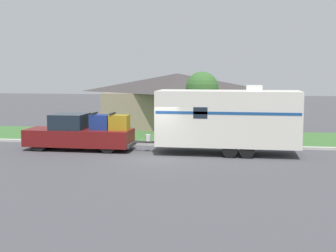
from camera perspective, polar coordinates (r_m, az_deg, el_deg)
name	(u,v)px	position (r m, az deg, el deg)	size (l,w,h in m)	color
ground_plane	(152,157)	(23.31, -1.91, -3.84)	(120.00, 120.00, 0.00)	#47474C
curb_strip	(165,144)	(26.93, -0.35, -2.25)	(80.00, 0.30, 0.14)	beige
lawn_strip	(175,137)	(30.50, 0.81, -1.29)	(80.00, 7.00, 0.03)	#3D6B33
house_across_street	(177,99)	(36.04, 1.14, 3.30)	(10.95, 7.38, 4.08)	gray
pickup_truck	(80,133)	(25.82, -10.64, -0.89)	(5.89, 1.96, 2.06)	black
travel_trailer	(228,118)	(24.17, 7.32, 0.95)	(8.51, 2.40, 3.56)	black
mailbox	(192,127)	(27.37, 2.98, -0.12)	(0.48, 0.20, 1.32)	brown
tree_in_yard	(202,89)	(28.71, 4.17, 4.56)	(2.03, 2.03, 4.24)	brown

